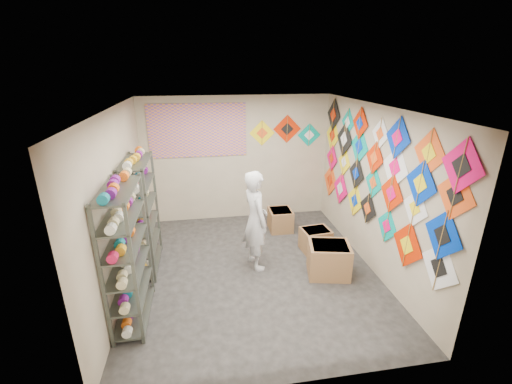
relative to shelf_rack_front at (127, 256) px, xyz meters
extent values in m
plane|color=black|center=(1.78, 0.85, -0.95)|extent=(4.50, 4.50, 0.00)
plane|color=#BAA98E|center=(1.78, 3.10, 0.40)|extent=(4.00, 0.00, 4.00)
plane|color=#BAA98E|center=(1.78, -1.40, 0.40)|extent=(4.00, 0.00, 4.00)
plane|color=#BAA98E|center=(-0.22, 0.85, 0.40)|extent=(0.00, 4.50, 4.50)
plane|color=#BAA98E|center=(3.78, 0.85, 0.40)|extent=(0.00, 4.50, 4.50)
plane|color=#686158|center=(1.78, 0.85, 1.75)|extent=(4.50, 4.50, 0.00)
cube|color=#4C5147|center=(0.00, 0.00, 0.00)|extent=(0.40, 1.10, 1.90)
cube|color=#4C5147|center=(0.00, 1.30, 0.00)|extent=(0.40, 1.10, 1.90)
cylinder|color=#E1174C|center=(0.00, -0.48, 0.09)|extent=(0.12, 0.10, 0.12)
cylinder|color=orange|center=(0.00, -0.29, 0.09)|extent=(0.12, 0.10, 0.12)
cylinder|color=gold|center=(0.00, -0.10, 0.09)|extent=(0.12, 0.10, 0.12)
cylinder|color=white|center=(0.00, 0.10, 0.09)|extent=(0.12, 0.10, 0.12)
cylinder|color=red|center=(0.00, 0.29, 0.09)|extent=(0.12, 0.10, 0.12)
cylinder|color=#7B1889|center=(0.00, 0.48, 0.09)|extent=(0.12, 0.10, 0.12)
cylinder|color=#D4C48A|center=(0.00, 0.82, 0.09)|extent=(0.12, 0.10, 0.12)
cylinder|color=teal|center=(0.00, 1.01, 0.09)|extent=(0.12, 0.10, 0.12)
cylinder|color=#E1174C|center=(0.00, 1.20, 0.09)|extent=(0.12, 0.10, 0.12)
cylinder|color=orange|center=(0.00, 1.40, 0.09)|extent=(0.12, 0.10, 0.12)
cylinder|color=gold|center=(0.00, 1.59, 0.09)|extent=(0.12, 0.10, 0.12)
cylinder|color=white|center=(0.00, 1.78, 0.09)|extent=(0.12, 0.10, 0.12)
cube|color=white|center=(3.77, -0.94, 0.04)|extent=(0.03, 0.67, 0.67)
cube|color=red|center=(3.75, -0.31, -0.01)|extent=(0.02, 0.69, 0.69)
cube|color=#00988A|center=(3.77, 0.26, 0.01)|extent=(0.04, 0.55, 0.55)
cube|color=black|center=(3.75, 0.87, 0.05)|extent=(0.02, 0.55, 0.55)
cube|color=yellow|center=(3.77, 1.40, -0.02)|extent=(0.04, 0.60, 0.60)
cube|color=#F60464|center=(3.75, 2.04, -0.01)|extent=(0.02, 0.66, 0.66)
cube|color=#FF5415|center=(3.77, 2.64, -0.03)|extent=(0.03, 0.72, 0.72)
cube|color=#0030BF|center=(3.75, -0.91, 0.45)|extent=(0.03, 0.65, 0.65)
cube|color=white|center=(3.77, -0.32, 0.55)|extent=(0.03, 0.54, 0.54)
cube|color=red|center=(3.75, 0.24, 0.55)|extent=(0.02, 0.60, 0.60)
cube|color=#00988A|center=(3.77, 0.82, 0.52)|extent=(0.01, 0.54, 0.54)
cube|color=black|center=(3.75, 1.42, 0.49)|extent=(0.02, 0.58, 0.58)
cube|color=yellow|center=(3.77, 2.01, 0.54)|extent=(0.03, 0.55, 0.55)
cube|color=#F60464|center=(3.75, 2.61, 0.47)|extent=(0.01, 0.56, 0.56)
cube|color=#FF5415|center=(3.77, -0.95, 0.97)|extent=(0.03, 0.61, 0.61)
cube|color=#0030BF|center=(3.75, -0.37, 0.90)|extent=(0.02, 0.63, 0.63)
cube|color=white|center=(3.77, 0.28, 0.93)|extent=(0.04, 0.68, 0.67)
cube|color=red|center=(3.75, 0.86, 0.93)|extent=(0.03, 0.55, 0.55)
cube|color=#00988A|center=(3.77, 1.45, 0.98)|extent=(0.03, 0.66, 0.66)
cube|color=black|center=(3.75, 2.07, 0.99)|extent=(0.03, 0.69, 0.69)
cube|color=yellow|center=(3.77, 2.70, 0.94)|extent=(0.04, 0.68, 0.68)
cube|color=#F60464|center=(3.75, -0.97, 1.31)|extent=(0.04, 0.64, 0.64)
cube|color=#FF5415|center=(3.77, -0.40, 1.31)|extent=(0.01, 0.62, 0.62)
cube|color=#0030BF|center=(3.75, 0.29, 1.36)|extent=(0.04, 0.61, 0.61)
cube|color=white|center=(3.77, 0.80, 1.32)|extent=(0.02, 0.50, 0.50)
cube|color=red|center=(3.75, 1.48, 1.38)|extent=(0.01, 0.57, 0.57)
cube|color=#00988A|center=(3.77, 2.02, 1.31)|extent=(0.02, 0.53, 0.53)
cube|color=black|center=(3.75, 2.70, 1.36)|extent=(0.02, 0.67, 0.67)
cube|color=yellow|center=(2.33, 3.09, 0.96)|extent=(0.55, 0.02, 0.55)
cube|color=red|center=(2.88, 3.09, 1.03)|extent=(0.61, 0.02, 0.61)
cube|color=#00988A|center=(3.38, 3.09, 0.88)|extent=(0.52, 0.02, 0.52)
cube|color=#7B4BA3|center=(0.98, 3.08, 1.05)|extent=(2.00, 0.01, 1.10)
imported|color=silver|center=(1.85, 1.00, -0.09)|extent=(0.81, 0.70, 1.71)
cube|color=#936640|center=(2.99, 0.54, -0.68)|extent=(0.76, 0.67, 0.55)
cube|color=#936640|center=(3.03, 1.34, -0.74)|extent=(0.56, 0.47, 0.42)
cube|color=#936640|center=(2.58, 2.28, -0.73)|extent=(0.47, 0.52, 0.45)
camera|label=1|loc=(1.02, -4.07, 2.31)|focal=24.00mm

